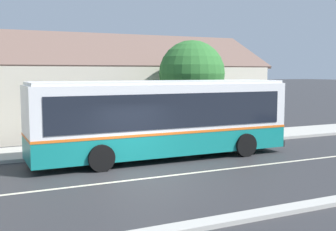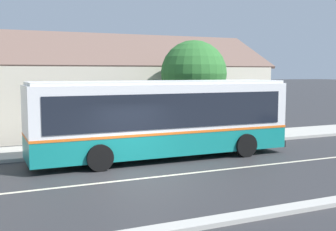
% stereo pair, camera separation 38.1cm
% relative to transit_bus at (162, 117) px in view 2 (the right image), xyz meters
% --- Properties ---
extents(ground_plane, '(300.00, 300.00, 0.00)m').
position_rel_transit_bus_xyz_m(ground_plane, '(-1.88, -2.90, -1.75)').
color(ground_plane, '#2D2D30').
extents(sidewalk_far, '(60.00, 3.00, 0.15)m').
position_rel_transit_bus_xyz_m(sidewalk_far, '(-1.88, 3.10, -1.67)').
color(sidewalk_far, '#ADAAA3').
rests_on(sidewalk_far, ground).
extents(curb_near, '(60.00, 0.50, 0.12)m').
position_rel_transit_bus_xyz_m(curb_near, '(-1.88, -7.65, -1.69)').
color(curb_near, '#ADAAA3').
rests_on(curb_near, ground).
extents(lane_divider_stripe, '(60.00, 0.16, 0.01)m').
position_rel_transit_bus_xyz_m(lane_divider_stripe, '(-1.88, -2.90, -1.74)').
color(lane_divider_stripe, beige).
rests_on(lane_divider_stripe, ground).
extents(community_building, '(23.15, 9.05, 7.10)m').
position_rel_transit_bus_xyz_m(community_building, '(-1.27, 10.19, 0.34)').
color(community_building, beige).
rests_on(community_building, ground).
extents(transit_bus, '(11.03, 2.80, 3.26)m').
position_rel_transit_bus_xyz_m(transit_bus, '(0.00, 0.00, 0.00)').
color(transit_bus, '#147F7A').
rests_on(transit_bus, ground).
extents(bench_down_street, '(1.67, 0.51, 0.94)m').
position_rel_transit_bus_xyz_m(bench_down_street, '(-3.67, 2.63, -1.18)').
color(bench_down_street, '#4C4C4C').
rests_on(bench_down_street, sidewalk_far).
extents(street_tree_primary, '(3.60, 3.51, 5.30)m').
position_rel_transit_bus_xyz_m(street_tree_primary, '(3.65, 3.90, 1.63)').
color(street_tree_primary, '#4C3828').
rests_on(street_tree_primary, ground).
extents(bus_stop_sign, '(0.36, 0.07, 2.40)m').
position_rel_transit_bus_xyz_m(bus_stop_sign, '(6.79, 2.09, -0.11)').
color(bus_stop_sign, gray).
rests_on(bus_stop_sign, sidewalk_far).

